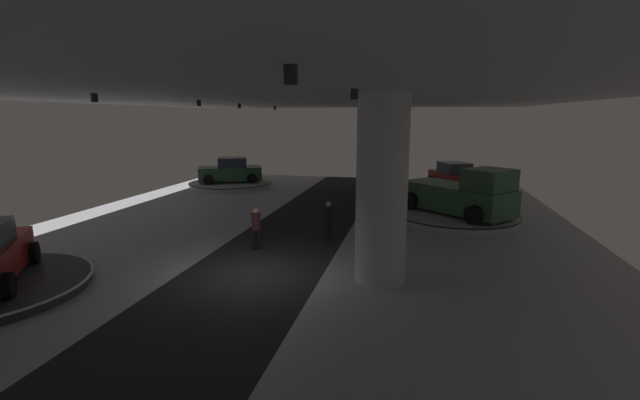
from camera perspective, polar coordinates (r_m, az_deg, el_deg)
The scene contains 11 objects.
ground at distance 13.82m, azimuth -9.07°, elevation -9.76°, with size 24.00×44.00×0.06m.
ceiling_with_spotlights at distance 12.94m, azimuth -9.84°, elevation 13.98°, with size 24.00×44.00×0.39m.
column_right at distance 12.57m, azimuth 8.20°, elevation 1.30°, with size 1.49×1.49×5.50m.
display_platform_far_right at distance 21.63m, azimuth 17.50°, elevation -1.98°, with size 5.88×5.88×0.28m.
pickup_truck_far_right at distance 21.24m, azimuth 18.34°, elevation 0.65°, with size 5.31×5.15×2.30m.
display_platform_deep_right at distance 28.70m, azimuth 17.37°, elevation 1.14°, with size 4.54×4.54×0.26m.
display_car_deep_right at distance 28.59m, azimuth 17.44°, elevation 2.89°, with size 3.37×4.57×1.71m.
display_platform_deep_left at distance 30.46m, azimuth -11.77°, elevation 2.06°, with size 5.65×5.65×0.35m.
display_car_deep_left at distance 30.33m, azimuth -11.78°, elevation 3.79°, with size 4.57×3.48×1.71m.
visitor_walking_near at distance 16.88m, azimuth 1.10°, elevation -2.46°, with size 0.32×0.32×1.59m.
visitor_walking_far at distance 15.92m, azimuth -8.48°, elevation -3.41°, with size 0.32×0.32×1.59m.
Camera 1 is at (4.90, -11.96, 4.87)m, focal length 24.09 mm.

